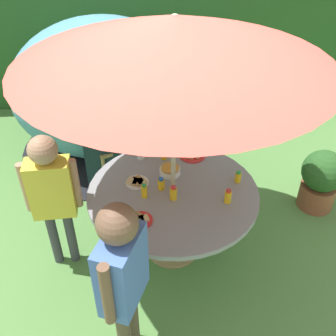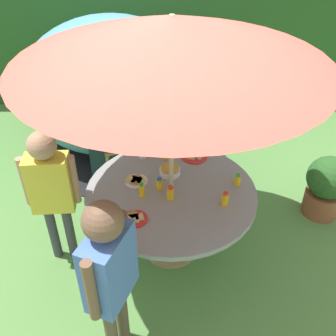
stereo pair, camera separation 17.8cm
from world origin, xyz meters
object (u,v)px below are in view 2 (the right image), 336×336
garden_table (172,201)px  juice_bottle_center_front (226,199)px  child_in_yellow_shirt (52,183)px  snack_bowl (171,170)px  dome_tent (114,87)px  child_in_grey_shirt (134,124)px  plate_near_right (138,180)px  potted_plant (328,186)px  juice_bottle_far_left (143,190)px  wooden_chair (119,125)px  child_in_blue_shirt (110,267)px  plate_mid_left (136,218)px  cup_near (144,154)px  juice_bottle_front_edge (167,153)px  plate_center_back (195,156)px  juice_bottle_far_right (172,193)px  juice_bottle_back_edge (178,146)px  juice_bottle_near_left (161,184)px  juice_bottle_mid_right (239,180)px  patio_umbrella (174,40)px

garden_table → juice_bottle_center_front: 0.47m
child_in_yellow_shirt → garden_table: bearing=-0.0°
snack_bowl → dome_tent: bearing=113.6°
child_in_grey_shirt → child_in_yellow_shirt: size_ratio=0.93×
dome_tent → plate_near_right: (0.37, -1.60, -0.07)m
potted_plant → juice_bottle_far_left: size_ratio=5.19×
wooden_chair → child_in_blue_shirt: size_ratio=0.72×
plate_near_right → juice_bottle_far_left: 0.19m
plate_mid_left → cup_near: (0.02, 0.79, 0.02)m
wooden_chair → potted_plant: size_ratio=1.55×
child_in_grey_shirt → juice_bottle_center_front: bearing=13.8°
child_in_grey_shirt → juice_bottle_front_edge: size_ratio=9.00×
cup_near → plate_center_back: bearing=0.5°
juice_bottle_center_front → plate_mid_left: bearing=-166.5°
child_in_yellow_shirt → plate_mid_left: 0.73m
wooden_chair → juice_bottle_far_right: 1.49m
garden_table → juice_bottle_far_right: (-0.01, -0.10, 0.16)m
child_in_blue_shirt → juice_bottle_far_left: bearing=12.6°
garden_table → plate_center_back: size_ratio=6.03×
potted_plant → juice_bottle_far_left: bearing=-162.3°
dome_tent → plate_center_back: 1.52m
child_in_grey_shirt → juice_bottle_back_edge: size_ratio=9.37×
dome_tent → plate_mid_left: size_ratio=12.62×
juice_bottle_near_left → juice_bottle_center_front: juice_bottle_center_front is taller
garden_table → child_in_grey_shirt: (-0.37, 0.93, 0.17)m
plate_near_right → juice_bottle_back_edge: bearing=52.8°
wooden_chair → juice_bottle_near_left: bearing=-93.1°
child_in_grey_shirt → juice_bottle_mid_right: (0.91, -0.85, -0.02)m
child_in_grey_shirt → juice_bottle_front_edge: 0.58m
child_in_blue_shirt → child_in_yellow_shirt: bearing=55.1°
snack_bowl → juice_bottle_far_right: (0.00, -0.32, 0.02)m
dome_tent → juice_bottle_back_edge: dome_tent is taller
dome_tent → plate_near_right: dome_tent is taller
child_in_blue_shirt → plate_mid_left: 0.63m
plate_near_right → juice_bottle_far_right: size_ratio=1.56×
wooden_chair → juice_bottle_center_front: wooden_chair is taller
juice_bottle_far_left → juice_bottle_mid_right: (0.77, 0.14, -0.01)m
garden_table → child_in_yellow_shirt: 0.96m
juice_bottle_far_right → juice_bottle_center_front: (0.42, -0.07, 0.00)m
juice_bottle_near_left → juice_bottle_far_left: size_ratio=0.85×
plate_near_right → juice_bottle_far_left: size_ratio=1.53×
juice_bottle_front_edge → plate_center_back: bearing=5.6°
cup_near → wooden_chair: bearing=111.6°
snack_bowl → juice_bottle_back_edge: bearing=79.7°
child_in_yellow_shirt → juice_bottle_far_right: size_ratio=10.55×
wooden_chair → patio_umbrella: bearing=-90.0°
plate_mid_left → child_in_blue_shirt: bearing=-99.9°
juice_bottle_near_left → plate_near_right: bearing=156.8°
plate_near_right → child_in_grey_shirt: bearing=96.1°
child_in_blue_shirt → juice_bottle_front_edge: child_in_blue_shirt is taller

